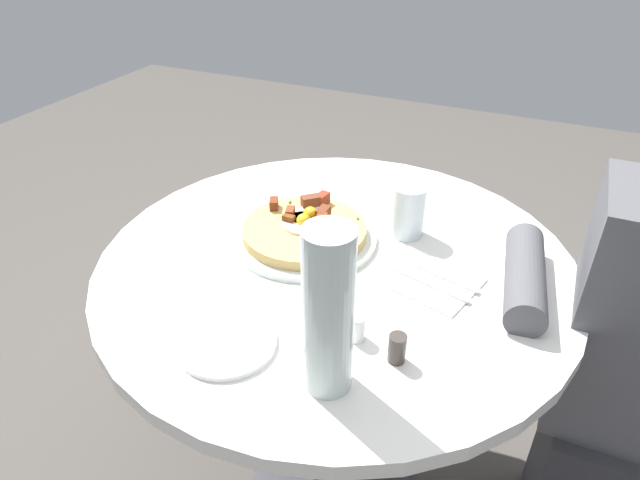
{
  "coord_description": "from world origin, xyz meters",
  "views": [
    {
      "loc": [
        -0.34,
        0.83,
        1.33
      ],
      "look_at": [
        0.04,
        -0.01,
        0.73
      ],
      "focal_mm": 30.87,
      "sensor_mm": 36.0,
      "label": 1
    }
  ],
  "objects_px": {
    "pizza_plate": "(305,238)",
    "bread_plate": "(227,343)",
    "water_glass": "(408,211)",
    "pepper_shaker": "(397,348)",
    "water_bottle": "(328,313)",
    "knife": "(434,272)",
    "breakfast_pizza": "(305,228)",
    "salt_shaker": "(357,328)",
    "dining_table": "(335,321)",
    "fork": "(424,281)"
  },
  "relations": [
    {
      "from": "water_bottle",
      "to": "dining_table",
      "type": "bearing_deg",
      "value": -69.39
    },
    {
      "from": "bread_plate",
      "to": "knife",
      "type": "relative_size",
      "value": 0.88
    },
    {
      "from": "fork",
      "to": "dining_table",
      "type": "bearing_deg",
      "value": -169.34
    },
    {
      "from": "pepper_shaker",
      "to": "knife",
      "type": "bearing_deg",
      "value": -89.64
    },
    {
      "from": "bread_plate",
      "to": "knife",
      "type": "bearing_deg",
      "value": -128.48
    },
    {
      "from": "bread_plate",
      "to": "pepper_shaker",
      "type": "distance_m",
      "value": 0.27
    },
    {
      "from": "water_glass",
      "to": "breakfast_pizza",
      "type": "bearing_deg",
      "value": 29.6
    },
    {
      "from": "dining_table",
      "to": "salt_shaker",
      "type": "xyz_separation_m",
      "value": [
        -0.12,
        0.2,
        0.19
      ]
    },
    {
      "from": "bread_plate",
      "to": "water_bottle",
      "type": "height_order",
      "value": "water_bottle"
    },
    {
      "from": "fork",
      "to": "pepper_shaker",
      "type": "distance_m",
      "value": 0.21
    },
    {
      "from": "breakfast_pizza",
      "to": "bread_plate",
      "type": "bearing_deg",
      "value": 93.68
    },
    {
      "from": "dining_table",
      "to": "water_glass",
      "type": "relative_size",
      "value": 8.43
    },
    {
      "from": "water_bottle",
      "to": "salt_shaker",
      "type": "xyz_separation_m",
      "value": [
        -0.01,
        -0.1,
        -0.11
      ]
    },
    {
      "from": "breakfast_pizza",
      "to": "pizza_plate",
      "type": "bearing_deg",
      "value": 102.27
    },
    {
      "from": "pizza_plate",
      "to": "bread_plate",
      "type": "bearing_deg",
      "value": 93.55
    },
    {
      "from": "breakfast_pizza",
      "to": "water_glass",
      "type": "bearing_deg",
      "value": -150.4
    },
    {
      "from": "dining_table",
      "to": "pizza_plate",
      "type": "bearing_deg",
      "value": -18.94
    },
    {
      "from": "pizza_plate",
      "to": "bread_plate",
      "type": "distance_m",
      "value": 0.33
    },
    {
      "from": "dining_table",
      "to": "breakfast_pizza",
      "type": "distance_m",
      "value": 0.21
    },
    {
      "from": "water_glass",
      "to": "pepper_shaker",
      "type": "bearing_deg",
      "value": 104.37
    },
    {
      "from": "bread_plate",
      "to": "knife",
      "type": "height_order",
      "value": "bread_plate"
    },
    {
      "from": "pizza_plate",
      "to": "pepper_shaker",
      "type": "height_order",
      "value": "pepper_shaker"
    },
    {
      "from": "knife",
      "to": "water_glass",
      "type": "height_order",
      "value": "water_glass"
    },
    {
      "from": "dining_table",
      "to": "knife",
      "type": "distance_m",
      "value": 0.26
    },
    {
      "from": "breakfast_pizza",
      "to": "bread_plate",
      "type": "distance_m",
      "value": 0.33
    },
    {
      "from": "fork",
      "to": "knife",
      "type": "xyz_separation_m",
      "value": [
        -0.01,
        -0.03,
        0.0
      ]
    },
    {
      "from": "water_bottle",
      "to": "pepper_shaker",
      "type": "xyz_separation_m",
      "value": [
        -0.08,
        -0.08,
        -0.11
      ]
    },
    {
      "from": "dining_table",
      "to": "water_bottle",
      "type": "distance_m",
      "value": 0.44
    },
    {
      "from": "dining_table",
      "to": "water_bottle",
      "type": "relative_size",
      "value": 3.51
    },
    {
      "from": "knife",
      "to": "pepper_shaker",
      "type": "xyz_separation_m",
      "value": [
        -0.0,
        0.24,
        0.02
      ]
    },
    {
      "from": "water_bottle",
      "to": "knife",
      "type": "bearing_deg",
      "value": -103.42
    },
    {
      "from": "breakfast_pizza",
      "to": "fork",
      "type": "distance_m",
      "value": 0.27
    },
    {
      "from": "bread_plate",
      "to": "salt_shaker",
      "type": "xyz_separation_m",
      "value": [
        -0.18,
        -0.1,
        0.02
      ]
    },
    {
      "from": "bread_plate",
      "to": "water_glass",
      "type": "distance_m",
      "value": 0.47
    },
    {
      "from": "breakfast_pizza",
      "to": "knife",
      "type": "distance_m",
      "value": 0.28
    },
    {
      "from": "breakfast_pizza",
      "to": "fork",
      "type": "height_order",
      "value": "breakfast_pizza"
    },
    {
      "from": "pizza_plate",
      "to": "breakfast_pizza",
      "type": "height_order",
      "value": "breakfast_pizza"
    },
    {
      "from": "pepper_shaker",
      "to": "pizza_plate",
      "type": "bearing_deg",
      "value": -42.02
    },
    {
      "from": "pizza_plate",
      "to": "breakfast_pizza",
      "type": "relative_size",
      "value": 1.17
    },
    {
      "from": "water_glass",
      "to": "pepper_shaker",
      "type": "relative_size",
      "value": 2.25
    },
    {
      "from": "dining_table",
      "to": "salt_shaker",
      "type": "bearing_deg",
      "value": 120.88
    },
    {
      "from": "pizza_plate",
      "to": "breakfast_pizza",
      "type": "bearing_deg",
      "value": -77.73
    },
    {
      "from": "water_glass",
      "to": "water_bottle",
      "type": "xyz_separation_m",
      "value": [
        -0.01,
        0.44,
        0.08
      ]
    },
    {
      "from": "knife",
      "to": "salt_shaker",
      "type": "height_order",
      "value": "salt_shaker"
    },
    {
      "from": "breakfast_pizza",
      "to": "water_bottle",
      "type": "height_order",
      "value": "water_bottle"
    },
    {
      "from": "dining_table",
      "to": "bread_plate",
      "type": "distance_m",
      "value": 0.35
    },
    {
      "from": "knife",
      "to": "dining_table",
      "type": "bearing_deg",
      "value": -158.77
    },
    {
      "from": "fork",
      "to": "water_glass",
      "type": "height_order",
      "value": "water_glass"
    },
    {
      "from": "water_bottle",
      "to": "salt_shaker",
      "type": "distance_m",
      "value": 0.15
    },
    {
      "from": "knife",
      "to": "water_bottle",
      "type": "xyz_separation_m",
      "value": [
        0.08,
        0.32,
        0.13
      ]
    }
  ]
}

